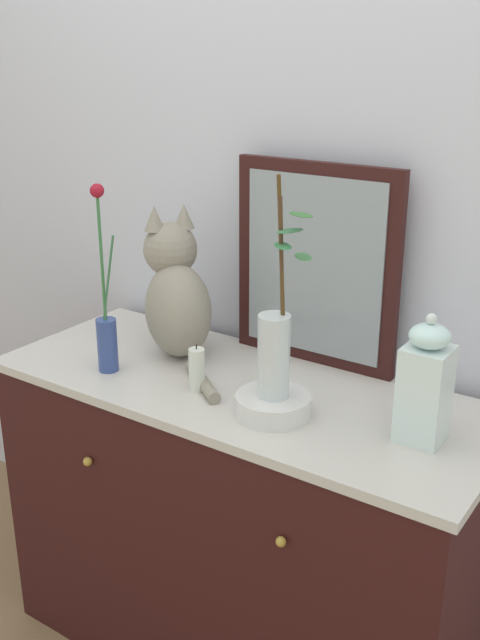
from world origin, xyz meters
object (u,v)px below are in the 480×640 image
at_px(cat_sitting, 176,295).
at_px(sideboard, 240,527).
at_px(vase_slim_green, 106,328).
at_px(mirror_leaning, 315,266).
at_px(candle_pillar, 197,370).
at_px(jar_lidded_porcelain, 425,385).
at_px(bowl_porcelain, 273,405).
at_px(vase_glass_clear, 275,347).

bearing_deg(cat_sitting, sideboard, -16.57).
xyz_separation_m(cat_sitting, vase_slim_green, (-0.08, -0.20, -0.05)).
relative_size(cat_sitting, vase_slim_green, 0.86).
xyz_separation_m(mirror_leaning, candle_pillar, (-0.15, -0.33, -0.22)).
xyz_separation_m(sideboard, candle_pillar, (-0.07, -0.09, 0.50)).
relative_size(cat_sitting, candle_pillar, 3.47).
xyz_separation_m(sideboard, jar_lidded_porcelain, (0.49, -0.01, 0.58)).
height_order(mirror_leaning, vase_slim_green, mirror_leaning).
bearing_deg(mirror_leaning, sideboard, -107.36).
height_order(cat_sitting, jar_lidded_porcelain, cat_sitting).
distance_m(vase_slim_green, candle_pillar, 0.28).
relative_size(bowl_porcelain, candle_pillar, 1.44).
bearing_deg(sideboard, candle_pillar, -129.77).
bearing_deg(cat_sitting, jar_lidded_porcelain, -6.44).
relative_size(sideboard, jar_lidded_porcelain, 4.48).
xyz_separation_m(cat_sitting, bowl_porcelain, (0.43, -0.17, -0.15)).
distance_m(sideboard, cat_sitting, 0.68).
distance_m(sideboard, vase_glass_clear, 0.64).
relative_size(sideboard, candle_pillar, 10.71).
bearing_deg(candle_pillar, vase_slim_green, -172.45).
bearing_deg(mirror_leaning, cat_sitting, -154.56).
distance_m(cat_sitting, jar_lidded_porcelain, 0.77).
height_order(bowl_porcelain, vase_glass_clear, vase_glass_clear).
bearing_deg(jar_lidded_porcelain, sideboard, 179.32).
distance_m(vase_slim_green, bowl_porcelain, 0.52).
bearing_deg(candle_pillar, vase_glass_clear, -1.31).
relative_size(sideboard, vase_glass_clear, 2.56).
distance_m(mirror_leaning, bowl_porcelain, 0.43).
distance_m(vase_slim_green, jar_lidded_porcelain, 0.85).
bearing_deg(cat_sitting, candle_pillar, -40.40).
distance_m(sideboard, mirror_leaning, 0.76).
bearing_deg(jar_lidded_porcelain, candle_pillar, -171.80).
bearing_deg(bowl_porcelain, mirror_leaning, 103.60).
bearing_deg(cat_sitting, mirror_leaning, 25.44).
height_order(bowl_porcelain, candle_pillar, candle_pillar).
bearing_deg(mirror_leaning, bowl_porcelain, -76.40).
distance_m(cat_sitting, bowl_porcelain, 0.49).
bearing_deg(bowl_porcelain, jar_lidded_porcelain, 14.63).
bearing_deg(sideboard, jar_lidded_porcelain, -0.68).
distance_m(jar_lidded_porcelain, candle_pillar, 0.58).
bearing_deg(vase_glass_clear, sideboard, 150.06).
distance_m(sideboard, candle_pillar, 0.51).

